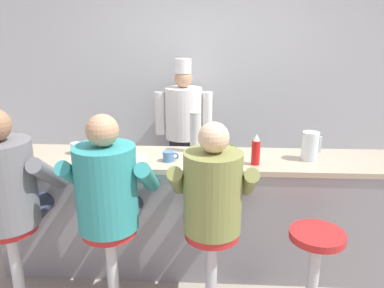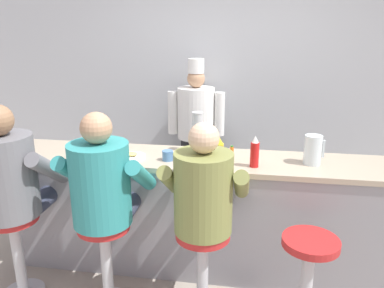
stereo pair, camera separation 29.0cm
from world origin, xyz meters
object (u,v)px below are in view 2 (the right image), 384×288
hot_sauce_bottle_orange (232,154)px  water_pitcher_clear (313,150)px  mustard_bottle_yellow (219,153)px  coffee_mug_white (82,145)px  coffee_mug_blue (168,155)px  breakfast_plate (131,156)px  empty_stool_round (308,269)px  cook_in_whites_near (196,125)px  cereal_bowl (197,159)px  diner_seated_grey (10,181)px  ketchup_bottle_red (255,152)px  cup_stack_steel (197,132)px  diner_seated_olive (204,199)px  diner_seated_teal (103,189)px

hot_sauce_bottle_orange → water_pitcher_clear: water_pitcher_clear is taller
mustard_bottle_yellow → coffee_mug_white: 1.20m
water_pitcher_clear → coffee_mug_blue: bearing=-175.1°
water_pitcher_clear → hot_sauce_bottle_orange: bearing=-177.1°
coffee_mug_blue → coffee_mug_white: (-0.77, 0.14, 0.01)m
breakfast_plate → empty_stool_round: breakfast_plate is taller
cook_in_whites_near → cereal_bowl: bearing=-81.1°
water_pitcher_clear → coffee_mug_blue: 1.09m
breakfast_plate → coffee_mug_white: (-0.47, 0.13, 0.03)m
diner_seated_grey → empty_stool_round: 2.12m
coffee_mug_white → coffee_mug_blue: bearing=-10.4°
ketchup_bottle_red → water_pitcher_clear: (0.43, 0.13, 0.00)m
ketchup_bottle_red → hot_sauce_bottle_orange: size_ratio=1.93×
ketchup_bottle_red → water_pitcher_clear: ketchup_bottle_red is taller
hot_sauce_bottle_orange → cup_stack_steel: size_ratio=0.37×
ketchup_bottle_red → diner_seated_grey: 1.76m
ketchup_bottle_red → breakfast_plate: ketchup_bottle_red is taller
cereal_bowl → cup_stack_steel: cup_stack_steel is taller
coffee_mug_white → cook_in_whites_near: (0.78, 1.24, -0.11)m
cereal_bowl → diner_seated_olive: diner_seated_olive is taller
ketchup_bottle_red → cup_stack_steel: bearing=148.5°
breakfast_plate → diner_seated_olive: bearing=-36.6°
ketchup_bottle_red → water_pitcher_clear: 0.45m
cook_in_whites_near → coffee_mug_blue: bearing=-90.4°
ketchup_bottle_red → cook_in_whites_near: bearing=114.5°
diner_seated_grey → coffee_mug_white: bearing=66.2°
diner_seated_grey → empty_stool_round: bearing=-1.0°
cup_stack_steel → diner_seated_olive: (0.15, -0.72, -0.25)m
ketchup_bottle_red → coffee_mug_blue: 0.66m
cup_stack_steel → mustard_bottle_yellow: bearing=-59.0°
diner_seated_teal → empty_stool_round: size_ratio=2.15×
water_pitcher_clear → cook_in_whites_near: (-1.08, 1.29, -0.18)m
coffee_mug_white → water_pitcher_clear: bearing=-1.5°
water_pitcher_clear → diner_seated_teal: size_ratio=0.15×
breakfast_plate → diner_seated_teal: size_ratio=0.17×
cereal_bowl → coffee_mug_white: (-1.00, 0.14, 0.02)m
mustard_bottle_yellow → empty_stool_round: bearing=-32.4°
ketchup_bottle_red → mustard_bottle_yellow: (-0.26, -0.06, -0.00)m
cup_stack_steel → empty_stool_round: (0.84, -0.75, -0.68)m
cup_stack_steel → diner_seated_olive: diner_seated_olive is taller
ketchup_bottle_red → breakfast_plate: size_ratio=1.00×
breakfast_plate → cup_stack_steel: bearing=25.6°
breakfast_plate → cook_in_whites_near: cook_in_whites_near is taller
coffee_mug_blue → ketchup_bottle_red: bearing=-3.2°
hot_sauce_bottle_orange → diner_seated_grey: 1.62m
diner_seated_olive → coffee_mug_blue: bearing=125.9°
diner_seated_teal → cook_in_whites_near: (0.36, 1.85, 0.00)m
mustard_bottle_yellow → coffee_mug_white: bearing=168.3°
mustard_bottle_yellow → cook_in_whites_near: (-0.39, 1.48, -0.18)m
cook_in_whites_near → hot_sauce_bottle_orange: bearing=-70.2°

